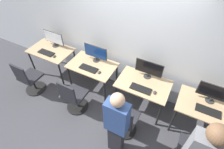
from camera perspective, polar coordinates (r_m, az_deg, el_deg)
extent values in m
plane|color=#3D3D42|center=(4.06, -0.90, -10.38)|extent=(20.00, 20.00, 0.00)
cube|color=silver|center=(3.62, 5.02, 12.23)|extent=(12.00, 0.05, 2.80)
cube|color=tan|center=(4.60, -19.44, 7.47)|extent=(1.05, 0.68, 0.02)
cylinder|color=black|center=(5.00, -24.55, 3.47)|extent=(0.04, 0.04, 0.73)
cylinder|color=black|center=(4.40, -16.26, -0.06)|extent=(0.04, 0.04, 0.73)
cylinder|color=black|center=(5.27, -20.20, 7.20)|extent=(0.04, 0.04, 0.73)
cylinder|color=black|center=(4.70, -11.85, 4.30)|extent=(0.04, 0.04, 0.73)
cylinder|color=#2D2D2D|center=(4.69, -17.96, 8.95)|extent=(0.16, 0.16, 0.01)
cylinder|color=#2D2D2D|center=(4.66, -18.09, 9.43)|extent=(0.04, 0.04, 0.09)
cube|color=#2D2D2D|center=(4.57, -18.56, 11.36)|extent=(0.56, 0.01, 0.31)
cube|color=silver|center=(4.56, -18.63, 11.31)|extent=(0.54, 0.01, 0.29)
cube|color=black|center=(4.51, -20.70, 6.68)|extent=(0.41, 0.17, 0.02)
ellipsoid|color=#333333|center=(4.32, -18.35, 5.65)|extent=(0.06, 0.09, 0.03)
cylinder|color=black|center=(4.77, -23.54, -4.21)|extent=(0.48, 0.48, 0.03)
cylinder|color=black|center=(4.63, -24.25, -2.50)|extent=(0.04, 0.04, 0.38)
cube|color=#232328|center=(4.49, -25.04, -0.59)|extent=(0.44, 0.44, 0.05)
cube|color=#232328|center=(4.27, -27.88, 0.06)|extent=(0.40, 0.04, 0.44)
cube|color=tan|center=(3.93, -6.48, 3.00)|extent=(1.05, 0.68, 0.02)
cylinder|color=black|center=(4.25, -13.57, -1.21)|extent=(0.04, 0.04, 0.73)
cylinder|color=black|center=(3.84, -2.34, -5.93)|extent=(0.04, 0.04, 0.73)
cylinder|color=black|center=(4.57, -9.21, 3.36)|extent=(0.04, 0.04, 0.73)
cylinder|color=black|center=(4.19, 1.53, -0.54)|extent=(0.04, 0.04, 0.73)
cylinder|color=#2D2D2D|center=(4.02, -5.18, 4.65)|extent=(0.16, 0.16, 0.01)
cylinder|color=#2D2D2D|center=(3.99, -5.23, 5.19)|extent=(0.04, 0.04, 0.09)
cube|color=#2D2D2D|center=(3.88, -5.36, 7.36)|extent=(0.56, 0.01, 0.31)
cube|color=navy|center=(3.88, -5.43, 7.29)|extent=(0.54, 0.01, 0.29)
cube|color=black|center=(3.82, -7.66, 1.99)|extent=(0.41, 0.17, 0.02)
ellipsoid|color=#333333|center=(3.70, -4.20, 0.70)|extent=(0.06, 0.09, 0.03)
cylinder|color=black|center=(4.12, -11.14, -10.06)|extent=(0.48, 0.48, 0.03)
cylinder|color=black|center=(3.96, -11.55, -8.31)|extent=(0.04, 0.04, 0.38)
cube|color=#232328|center=(3.79, -12.01, -6.31)|extent=(0.44, 0.44, 0.05)
cube|color=#232328|center=(3.52, -14.53, -5.97)|extent=(0.40, 0.04, 0.44)
cube|color=tan|center=(3.55, 10.25, -3.02)|extent=(1.05, 0.68, 0.02)
cylinder|color=black|center=(3.76, 1.18, -7.36)|extent=(0.04, 0.04, 0.73)
cylinder|color=black|center=(3.62, 15.05, -12.59)|extent=(0.04, 0.04, 0.73)
cylinder|color=black|center=(4.11, 4.81, -1.74)|extent=(0.04, 0.04, 0.73)
cylinder|color=black|center=(3.99, 17.42, -6.22)|extent=(0.04, 0.04, 0.73)
cylinder|color=#2D2D2D|center=(3.69, 11.44, -0.62)|extent=(0.16, 0.16, 0.01)
cylinder|color=#2D2D2D|center=(3.66, 11.55, -0.08)|extent=(0.04, 0.04, 0.09)
cube|color=#2D2D2D|center=(3.54, 11.99, 2.13)|extent=(0.56, 0.01, 0.31)
cube|color=black|center=(3.53, 11.95, 2.05)|extent=(0.54, 0.01, 0.29)
cube|color=black|center=(3.43, 9.33, -4.59)|extent=(0.41, 0.17, 0.02)
ellipsoid|color=#333333|center=(3.41, 13.78, -5.71)|extent=(0.06, 0.09, 0.03)
cylinder|color=black|center=(3.76, 4.18, -17.17)|extent=(0.48, 0.48, 0.03)
cylinder|color=black|center=(3.58, 4.35, -15.58)|extent=(0.04, 0.04, 0.38)
cube|color=#232328|center=(3.40, 4.55, -13.74)|extent=(0.44, 0.44, 0.05)
cube|color=#232328|center=(3.09, 3.22, -14.16)|extent=(0.40, 0.04, 0.44)
cube|color=#232328|center=(3.27, 1.34, -20.06)|extent=(0.25, 0.16, 0.72)
cube|color=navy|center=(2.68, 1.59, -13.77)|extent=(0.36, 0.20, 0.63)
sphere|color=tan|center=(2.34, 1.79, -8.34)|extent=(0.20, 0.20, 0.20)
cube|color=tan|center=(3.58, 28.91, -9.32)|extent=(1.05, 0.68, 0.02)
cylinder|color=black|center=(3.63, 19.09, -13.95)|extent=(0.04, 0.04, 0.73)
cylinder|color=black|center=(3.99, 21.02, -7.45)|extent=(0.04, 0.04, 0.73)
cylinder|color=#2D2D2D|center=(3.66, 29.24, -7.45)|extent=(0.16, 0.16, 0.01)
cylinder|color=#2D2D2D|center=(3.63, 29.50, -6.97)|extent=(0.04, 0.04, 0.09)
cube|color=#2D2D2D|center=(3.51, 30.56, -4.97)|extent=(0.56, 0.01, 0.31)
cube|color=black|center=(3.50, 30.55, -5.07)|extent=(0.54, 0.01, 0.29)
cube|color=black|center=(3.49, 28.87, -10.36)|extent=(0.41, 0.17, 0.02)
sphere|color=brown|center=(2.13, 31.40, -16.38)|extent=(0.23, 0.23, 0.23)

